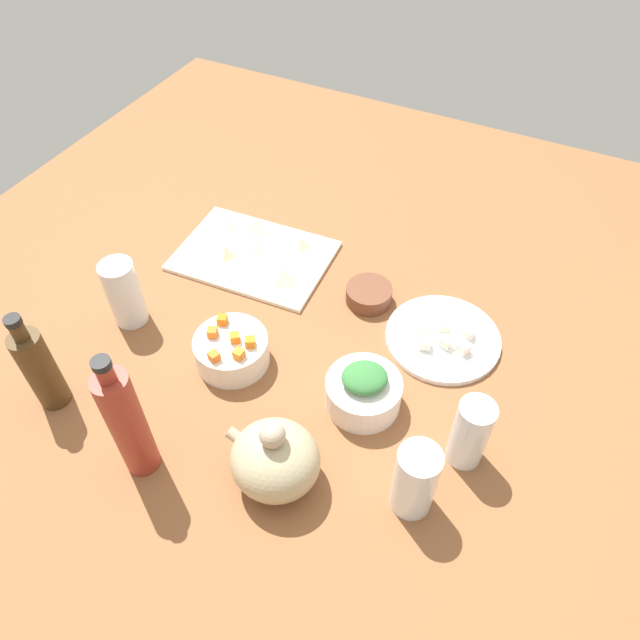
{
  "coord_description": "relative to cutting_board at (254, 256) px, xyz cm",
  "views": [
    {
      "loc": [
        -35.19,
        70.84,
        95.52
      ],
      "look_at": [
        0.0,
        0.0,
        8.0
      ],
      "focal_mm": 33.55,
      "sensor_mm": 36.0,
      "label": 1
    }
  ],
  "objects": [
    {
      "name": "bowl_small_side",
      "position": [
        -29.12,
        0.93,
        1.31
      ],
      "size": [
        9.85,
        9.85,
        3.62
      ],
      "primitive_type": "cylinder",
      "color": "brown",
      "rests_on": "tabletop"
    },
    {
      "name": "dumpling_2",
      "position": [
        -10.22,
        4.2,
        2.0
      ],
      "size": [
        6.31,
        6.68,
        3.0
      ],
      "primitive_type": "pyramid",
      "rotation": [
        0.0,
        0.0,
        4.58
      ],
      "color": "beige",
      "rests_on": "cutting_board"
    },
    {
      "name": "carrot_cube_5",
      "position": [
        -8.23,
        24.74,
        6.55
      ],
      "size": [
        2.3,
        2.3,
        1.8
      ],
      "primitive_type": "cube",
      "rotation": [
        0.0,
        0.0,
        1.92
      ],
      "color": "orange",
      "rests_on": "bowl_carrots"
    },
    {
      "name": "dumpling_4",
      "position": [
        5.29,
        3.29,
        1.94
      ],
      "size": [
        4.63,
        4.92,
        2.88
      ],
      "primitive_type": "pyramid",
      "rotation": [
        0.0,
        0.0,
        5.01
      ],
      "color": "beige",
      "rests_on": "cutting_board"
    },
    {
      "name": "tofu_cube_4",
      "position": [
        -44.55,
        9.0,
        1.8
      ],
      "size": [
        2.71,
        2.71,
        2.2
      ],
      "primitive_type": "cube",
      "rotation": [
        0.0,
        0.0,
        0.27
      ],
      "color": "white",
      "rests_on": "plate_tofu"
    },
    {
      "name": "teapot",
      "position": [
        -31.73,
        45.97,
        5.64
      ],
      "size": [
        16.43,
        14.23,
        15.58
      ],
      "color": "tan",
      "rests_on": "tabletop"
    },
    {
      "name": "carrot_cube_0",
      "position": [
        -15.57,
        30.56,
        6.55
      ],
      "size": [
        1.98,
        1.98,
        1.8
      ],
      "primitive_type": "cube",
      "rotation": [
        0.0,
        0.0,
        3.04
      ],
      "color": "orange",
      "rests_on": "bowl_carrots"
    },
    {
      "name": "dumpling_5",
      "position": [
        10.3,
        -5.79,
        1.54
      ],
      "size": [
        6.23,
        6.29,
        2.09
      ],
      "primitive_type": "pyramid",
      "rotation": [
        0.0,
        0.0,
        5.3
      ],
      "color": "beige",
      "rests_on": "cutting_board"
    },
    {
      "name": "drinking_glass_2",
      "position": [
        -58.53,
        27.94,
        6.7
      ],
      "size": [
        6.18,
        6.18,
        14.39
      ],
      "primitive_type": "cylinder",
      "color": "white",
      "rests_on": "tabletop"
    },
    {
      "name": "cutting_board",
      "position": [
        0.0,
        0.0,
        0.0
      ],
      "size": [
        35.41,
        25.95,
        1.0
      ],
      "primitive_type": "cube",
      "rotation": [
        0.0,
        0.0,
        0.06
      ],
      "color": "white",
      "rests_on": "tabletop"
    },
    {
      "name": "dumpling_3",
      "position": [
        -0.09,
        -1.11,
        1.81
      ],
      "size": [
        5.78,
        6.01,
        2.62
      ],
      "primitive_type": "pyramid",
      "rotation": [
        0.0,
        0.0,
        4.89
      ],
      "color": "beige",
      "rests_on": "cutting_board"
    },
    {
      "name": "carrot_cube_4",
      "position": [
        -8.3,
        28.3,
        6.55
      ],
      "size": [
        2.33,
        2.33,
        1.8
      ],
      "primitive_type": "cube",
      "rotation": [
        0.0,
        0.0,
        0.38
      ],
      "color": "orange",
      "rests_on": "bowl_carrots"
    },
    {
      "name": "carrot_cube_3",
      "position": [
        -12.77,
        27.52,
        6.55
      ],
      "size": [
        2.53,
        2.53,
        1.8
      ],
      "primitive_type": "cube",
      "rotation": [
        0.0,
        0.0,
        0.67
      ],
      "color": "orange",
      "rests_on": "bowl_carrots"
    },
    {
      "name": "tofu_cube_2",
      "position": [
        -42.59,
        5.62,
        1.8
      ],
      "size": [
        3.03,
        3.03,
        2.2
      ],
      "primitive_type": "cube",
      "rotation": [
        0.0,
        0.0,
        2.12
      ],
      "color": "white",
      "rests_on": "plate_tofu"
    },
    {
      "name": "carrot_cube_1",
      "position": [
        -11.78,
        33.04,
        6.55
      ],
      "size": [
        2.34,
        2.34,
        1.8
      ],
      "primitive_type": "cube",
      "rotation": [
        0.0,
        0.0,
        2.76
      ],
      "color": "orange",
      "rests_on": "bowl_carrots"
    },
    {
      "name": "bowl_greens",
      "position": [
        -38.58,
        25.75,
        2.66
      ],
      "size": [
        13.89,
        13.89,
        6.32
      ],
      "primitive_type": "cylinder",
      "color": "white",
      "rests_on": "tabletop"
    },
    {
      "name": "dumpling_1",
      "position": [
        -8.24,
        -7.17,
        1.76
      ],
      "size": [
        5.36,
        5.31,
        2.51
      ],
      "primitive_type": "pyramid",
      "rotation": [
        0.0,
        0.0,
        3.52
      ],
      "color": "beige",
      "rests_on": "cutting_board"
    },
    {
      "name": "drinking_glass_1",
      "position": [
        -53.32,
        39.96,
        6.75
      ],
      "size": [
        6.92,
        6.92,
        14.49
      ],
      "primitive_type": "cylinder",
      "color": "white",
      "rests_on": "tabletop"
    },
    {
      "name": "tofu_cube_0",
      "position": [
        -46.07,
        2.7,
        1.8
      ],
      "size": [
        3.07,
        3.07,
        2.2
      ],
      "primitive_type": "cube",
      "rotation": [
        0.0,
        0.0,
        2.2
      ],
      "color": "white",
      "rests_on": "plate_tofu"
    },
    {
      "name": "tofu_cube_5",
      "position": [
        -51.74,
        6.61,
        1.8
      ],
      "size": [
        2.98,
        2.98,
        2.2
      ],
      "primitive_type": "cube",
      "rotation": [
        0.0,
        0.0,
        2.65
      ],
      "color": "#F9E1D1",
      "rests_on": "plate_tofu"
    },
    {
      "name": "dumpling_0",
      "position": [
        3.62,
        -7.53,
        2.03
      ],
      "size": [
        7.18,
        7.11,
        3.05
      ],
      "primitive_type": "pyramid",
      "rotation": [
        0.0,
        0.0,
        6.01
      ],
      "color": "beige",
      "rests_on": "cutting_board"
    },
    {
      "name": "tofu_cube_3",
      "position": [
        -51.23,
        2.5,
        1.8
      ],
      "size": [
        2.62,
        2.62,
        2.2
      ],
      "primitive_type": "cube",
      "rotation": [
        0.0,
        0.0,
        1.79
      ],
      "color": "white",
      "rests_on": "plate_tofu"
    },
    {
      "name": "carrot_cube_2",
      "position": [
        -15.9,
        27.18,
        6.55
      ],
      "size": [
        2.44,
        2.44,
        1.8
      ],
      "primitive_type": "cube",
      "rotation": [
        0.0,
        0.0,
        2.07
      ],
      "color": "orange",
      "rests_on": "bowl_carrots"
    },
    {
      "name": "drinking_glass_0",
      "position": [
        13.11,
        27.67,
        6.96
      ],
      "size": [
        6.84,
        6.84,
        14.91
      ],
      "primitive_type": "cylinder",
      "color": "white",
      "rests_on": "tabletop"
    },
    {
      "name": "chopped_greens_mound",
      "position": [
        -38.58,
        25.75,
        7.36
      ],
      "size": [
        10.91,
        10.62,
        3.08
      ],
      "primitive_type": "ellipsoid",
      "rotation": [
        0.0,
        0.0,
        0.54
      ],
      "color": "#357438",
      "rests_on": "bowl_greens"
    },
    {
      "name": "tabletop",
      "position": [
        -24.33,
        14.73,
        -2.0
      ],
      "size": [
        190.0,
        190.0,
        3.0
      ],
      "primitive_type": "cube",
      "color": "brown",
      "rests_on": "ground"
    },
    {
      "name": "plate_tofu",
      "position": [
        -46.98,
        4.57,
        0.1
      ],
      "size": [
        23.12,
        23.12,
        1.2
      ],
      "primitive_type": "cylinder",
      "color": "white",
      "rests_on": "tabletop"
    },
    {
      "name": "tofu_cube_1",
      "position": [
        -48.18,
        6.7,
        1.8
      ],
      "size": [
        2.75,
        2.75,
        2.2
      ],
      "primitive_type": "cube",
      "rotation": [
        0.0,
        0.0,
        1.27
      ],
      "color": "silver",
      "rests_on": "plate_tofu"
    },
    {
      "name": "bowl_carrots",
      "position": [
        -11.83,
        27.86,
        2.57
      ],
      "size": [
        14.34,
        14.34,
        6.15
      ],
      "primitive_type": "cylinder",
      "color": "white",
      "rests_on": "tabletop"
    },
    {
      "name": "bottle_0",
      "position": [
        -9.91,
        53.6,
        11.89
      ],
      "size": [
        5.71,
        5.71,
        28.03
      ],
      "color": "maroon",
      "rests_on": "tabletop"
    },
    {
      "name": "bottle_1",
      "position": [
        12.91,
        50.27,
        8.86
      ],
      "size": [
        5.55,
        5.55,
        22.28
      ],
      "color": "#483218",
      "rests_on": "tabletop"
    }
  ]
}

